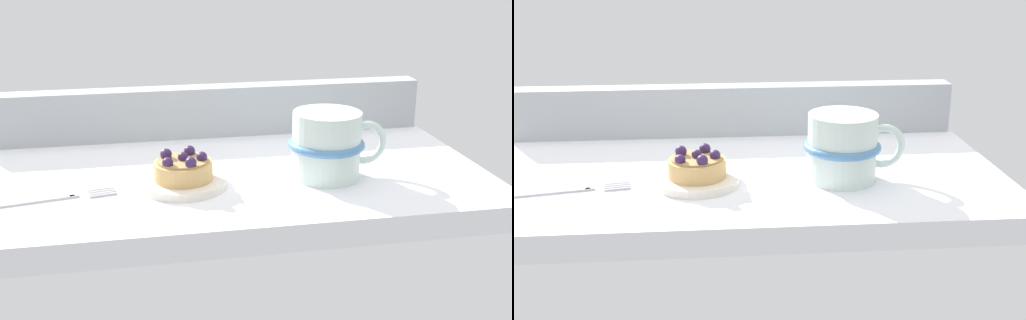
{
  "view_description": "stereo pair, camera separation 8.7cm",
  "coord_description": "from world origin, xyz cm",
  "views": [
    {
      "loc": [
        -11.41,
        -86.42,
        31.54
      ],
      "look_at": [
        4.2,
        -5.43,
        3.15
      ],
      "focal_mm": 44.94,
      "sensor_mm": 36.0,
      "label": 1
    },
    {
      "loc": [
        -2.78,
        -87.61,
        31.54
      ],
      "look_at": [
        4.2,
        -5.43,
        3.15
      ],
      "focal_mm": 44.94,
      "sensor_mm": 36.0,
      "label": 2
    }
  ],
  "objects": [
    {
      "name": "ground_plane",
      "position": [
        0.0,
        0.0,
        -1.79
      ],
      "size": [
        75.6,
        40.59,
        3.57
      ],
      "primitive_type": "cube",
      "color": "white"
    },
    {
      "name": "window_rail_back",
      "position": [
        0.0,
        18.19,
        4.2
      ],
      "size": [
        74.09,
        4.2,
        8.4
      ],
      "primitive_type": "cube",
      "color": "#9EA3A8",
      "rests_on": "ground_plane"
    },
    {
      "name": "raspberry_tart",
      "position": [
        -5.72,
        -5.49,
        2.65
      ],
      "size": [
        7.84,
        7.84,
        4.03
      ],
      "color": "tan",
      "rests_on": "dessert_plate"
    },
    {
      "name": "coffee_mug",
      "position": [
        14.35,
        -5.38,
        4.72
      ],
      "size": [
        14.16,
        10.66,
        9.4
      ],
      "color": "silver",
      "rests_on": "ground_plane"
    },
    {
      "name": "dessert_plate",
      "position": [
        -5.72,
        -5.47,
        0.52
      ],
      "size": [
        11.56,
        11.56,
        1.11
      ],
      "color": "silver",
      "rests_on": "ground_plane"
    },
    {
      "name": "dessert_fork",
      "position": [
        -23.48,
        -7.22,
        0.3
      ],
      "size": [
        18.18,
        4.97,
        0.6
      ],
      "color": "#B7B7BC",
      "rests_on": "ground_plane"
    }
  ]
}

